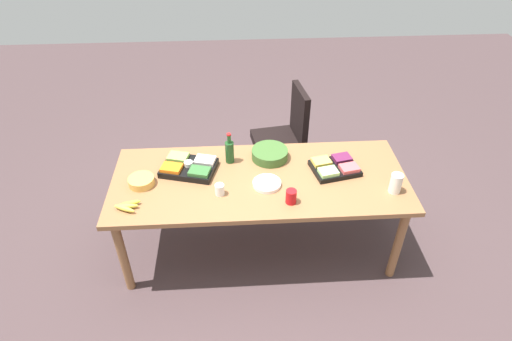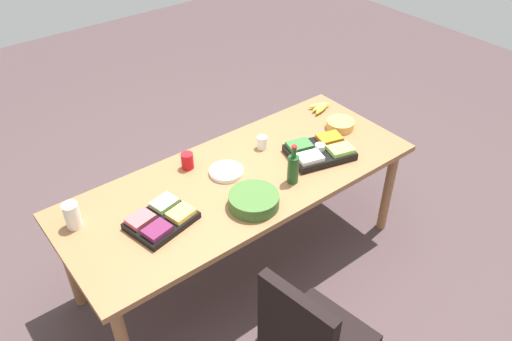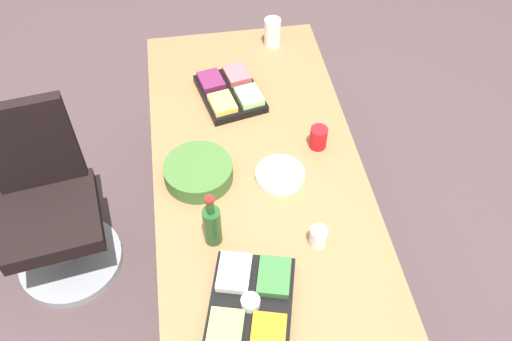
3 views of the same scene
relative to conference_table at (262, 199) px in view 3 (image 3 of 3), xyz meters
The scene contains 11 objects.
ground_plane 0.71m from the conference_table, ahead, with size 10.00×10.00×0.00m, color #483738.
conference_table is the anchor object (origin of this frame).
office_chair 1.13m from the conference_table, 73.12° to the left, with size 0.56×0.56×1.00m.
paper_plate_stack 0.14m from the conference_table, 59.77° to the right, with size 0.22×0.22×0.03m, color white.
fruit_platter 0.63m from the conference_table, ahead, with size 0.41×0.35×0.07m.
mayo_jar 1.05m from the conference_table, 12.33° to the right, with size 0.09×0.09×0.16m, color white.
wine_bottle 0.38m from the conference_table, 134.13° to the left, with size 0.09×0.09×0.27m.
paper_cup 0.38m from the conference_table, 151.10° to the right, with size 0.07×0.07×0.09m, color white.
veggie_tray 0.59m from the conference_table, 166.37° to the left, with size 0.48×0.40×0.09m.
red_solo_cup 0.39m from the conference_table, 54.42° to the right, with size 0.08×0.08×0.11m, color red.
salad_bowl 0.31m from the conference_table, 68.97° to the left, with size 0.30×0.30×0.08m, color #3C612A.
Camera 3 is at (-1.45, 0.26, 2.64)m, focal length 38.01 mm.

